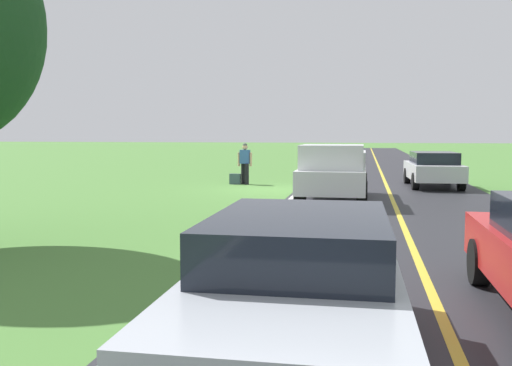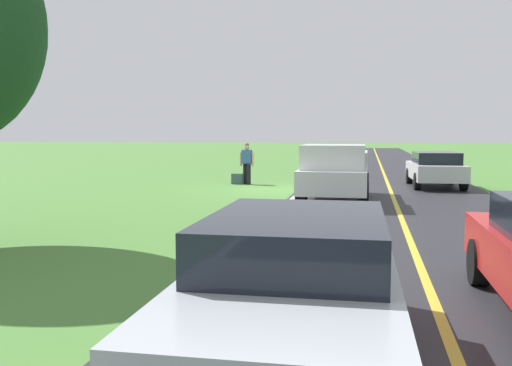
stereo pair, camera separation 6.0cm
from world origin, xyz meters
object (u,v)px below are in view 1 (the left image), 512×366
at_px(hitchhiker_walking, 245,161).
at_px(sedan_near_oncoming, 433,168).
at_px(pickup_truck_passing, 334,171).
at_px(suitcase_carried, 235,179).
at_px(sedan_ahead_same_lane, 298,286).

distance_m(hitchhiker_walking, sedan_near_oncoming, 7.68).
bearing_deg(pickup_truck_passing, sedan_near_oncoming, -123.13).
height_order(hitchhiker_walking, pickup_truck_passing, pickup_truck_passing).
height_order(suitcase_carried, pickup_truck_passing, pickup_truck_passing).
relative_size(suitcase_carried, sedan_near_oncoming, 0.10).
bearing_deg(sedan_ahead_same_lane, sedan_near_oncoming, -100.27).
xyz_separation_m(sedan_near_oncoming, sedan_ahead_same_lane, (3.33, 18.37, 0.00)).
relative_size(suitcase_carried, sedan_ahead_same_lane, 0.10).
distance_m(pickup_truck_passing, sedan_ahead_same_lane, 12.74).
xyz_separation_m(suitcase_carried, sedan_near_oncoming, (-8.10, -0.34, 0.53)).
relative_size(hitchhiker_walking, sedan_ahead_same_lane, 0.40).
bearing_deg(suitcase_carried, sedan_near_oncoming, 95.39).
bearing_deg(hitchhiker_walking, sedan_ahead_same_lane, 103.51).
xyz_separation_m(hitchhiker_walking, sedan_near_oncoming, (-7.67, -0.29, -0.23)).
bearing_deg(suitcase_carried, sedan_ahead_same_lane, 17.77).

